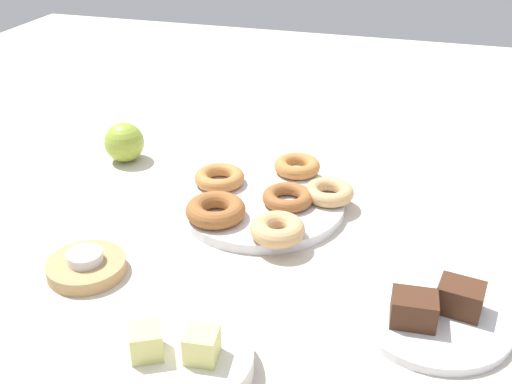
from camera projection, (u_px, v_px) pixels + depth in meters
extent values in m
plane|color=beige|center=(261.00, 208.00, 1.04)|extent=(2.40, 2.40, 0.00)
cylinder|color=silver|center=(261.00, 204.00, 1.03)|extent=(0.28, 0.28, 0.02)
torus|color=tan|center=(277.00, 229.00, 0.92)|extent=(0.12, 0.12, 0.03)
torus|color=#995B2D|center=(288.00, 197.00, 1.01)|extent=(0.11, 0.11, 0.02)
torus|color=#BC7A3D|center=(219.00, 178.00, 1.07)|extent=(0.13, 0.13, 0.02)
torus|color=tan|center=(329.00, 192.00, 1.03)|extent=(0.12, 0.12, 0.02)
torus|color=#BC7A3D|center=(297.00, 166.00, 1.11)|extent=(0.12, 0.12, 0.02)
torus|color=#995B2D|center=(216.00, 210.00, 0.97)|extent=(0.12, 0.12, 0.03)
cylinder|color=silver|center=(433.00, 316.00, 0.78)|extent=(0.20, 0.20, 0.01)
cube|color=#472819|center=(460.00, 298.00, 0.78)|extent=(0.06, 0.05, 0.04)
cube|color=#472819|center=(414.00, 309.00, 0.76)|extent=(0.06, 0.05, 0.04)
cylinder|color=tan|center=(87.00, 267.00, 0.87)|extent=(0.11, 0.11, 0.02)
cylinder|color=silver|center=(85.00, 257.00, 0.86)|extent=(0.05, 0.05, 0.01)
cylinder|color=silver|center=(178.00, 362.00, 0.70)|extent=(0.18, 0.18, 0.03)
cube|color=#DBD67A|center=(202.00, 345.00, 0.67)|extent=(0.04, 0.04, 0.04)
cube|color=#DBD67A|center=(146.00, 342.00, 0.68)|extent=(0.05, 0.05, 0.04)
sphere|color=#93AD38|center=(124.00, 142.00, 1.19)|extent=(0.08, 0.08, 0.08)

